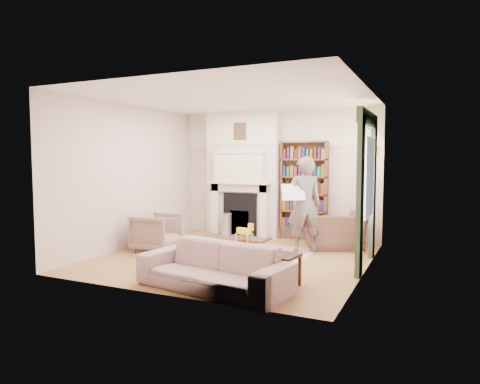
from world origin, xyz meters
The scene contains 25 objects.
floor centered at (0.00, 0.00, 0.00)m, with size 4.50×4.50×0.00m, color olive.
ceiling centered at (0.00, 0.00, 2.80)m, with size 4.50×4.50×0.00m, color white.
wall_back centered at (0.00, 2.25, 1.40)m, with size 4.50×4.50×0.00m, color beige.
wall_front centered at (0.00, -2.25, 1.40)m, with size 4.50×4.50×0.00m, color beige.
wall_left centered at (-2.25, 0.00, 1.40)m, with size 4.50×4.50×0.00m, color beige.
wall_right centered at (2.25, 0.00, 1.40)m, with size 4.50×4.50×0.00m, color beige.
fireplace centered at (-0.75, 2.05, 1.39)m, with size 1.70×0.58×2.80m.
bookcase centered at (0.65, 2.12, 1.18)m, with size 1.00×0.24×1.85m, color brown.
window centered at (2.23, 0.40, 1.45)m, with size 0.02×0.90×1.30m, color silver.
curtain_left centered at (2.20, -0.30, 1.20)m, with size 0.07×0.32×2.40m, color #2C432B.
curtain_right centered at (2.20, 1.10, 1.20)m, with size 0.07×0.32×2.40m, color #2C432B.
pelmet centered at (2.19, 0.40, 2.38)m, with size 0.09×1.70×0.24m, color #2C432B.
wall_sconce centered at (2.03, 1.50, 1.90)m, with size 0.20×0.24×0.24m, color gold, non-canonical shape.
rug centered at (-0.11, 0.29, 0.01)m, with size 2.62×2.02×0.01m, color beige.
armchair_reading centered at (1.44, 1.57, 0.35)m, with size 1.09×0.95×0.71m, color #52302B.
armchair_left centered at (-1.60, -0.08, 0.35)m, with size 0.75×0.77×0.70m, color gray.
sofa centered at (0.55, -1.79, 0.31)m, with size 2.10×0.82×0.61m, color #B7A897.
man_reading centered at (0.99, 0.97, 0.90)m, with size 0.65×0.43×1.79m, color #5C5049.
newspaper centered at (0.84, 0.77, 1.13)m, with size 0.43×0.02×0.30m, color white.
coffee_table centered at (1.19, -1.26, 0.23)m, with size 0.70×0.45×0.45m, color #311A11, non-canonical shape.
paraffin_heater centered at (-0.95, 1.59, 0.28)m, with size 0.24×0.24×0.55m, color #ADAFB5.
rocking_horse centered at (-0.31, 1.13, 0.23)m, with size 0.51×0.21×0.45m, color yellow, non-canonical shape.
board_game centered at (-0.81, -0.26, 0.03)m, with size 0.32×0.32×0.03m, color #E5D250.
game_box_lid centered at (-0.78, -0.21, 0.04)m, with size 0.32×0.21×0.05m, color #BA3015.
comic_annuals centered at (0.04, -0.32, 0.02)m, with size 0.47×0.59×0.02m.
Camera 1 is at (3.20, -6.73, 1.75)m, focal length 32.00 mm.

